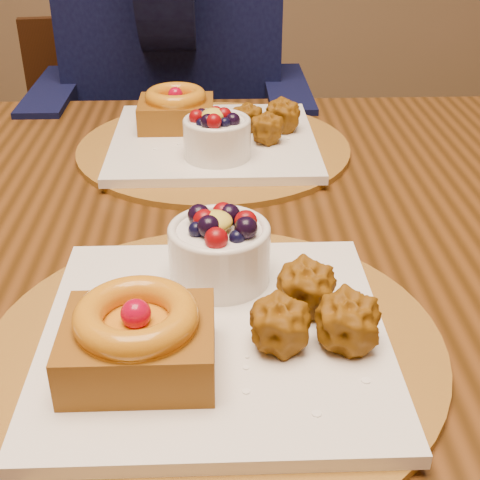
% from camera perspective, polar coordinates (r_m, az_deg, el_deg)
% --- Properties ---
extents(dining_table, '(1.60, 0.90, 0.76)m').
position_cam_1_polar(dining_table, '(0.79, -2.10, -3.57)').
color(dining_table, '#321D09').
rests_on(dining_table, ground).
extents(place_setting_near, '(0.38, 0.38, 0.09)m').
position_cam_1_polar(place_setting_near, '(0.55, -2.50, -6.78)').
color(place_setting_near, brown).
rests_on(place_setting_near, dining_table).
extents(place_setting_far, '(0.38, 0.38, 0.08)m').
position_cam_1_polar(place_setting_far, '(0.94, -2.43, 8.92)').
color(place_setting_far, brown).
rests_on(place_setting_far, dining_table).
extents(chair_far, '(0.44, 0.44, 0.81)m').
position_cam_1_polar(chair_far, '(1.62, -10.16, 5.01)').
color(chair_far, black).
rests_on(chair_far, ground).
extents(diner, '(0.49, 0.47, 0.79)m').
position_cam_1_polar(diner, '(1.30, -5.85, 17.83)').
color(diner, black).
rests_on(diner, ground).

